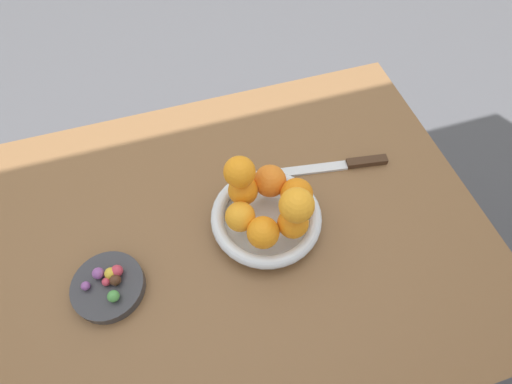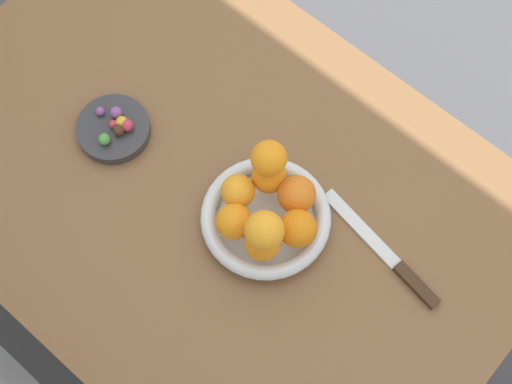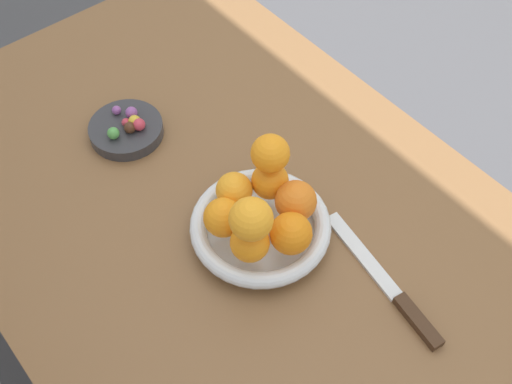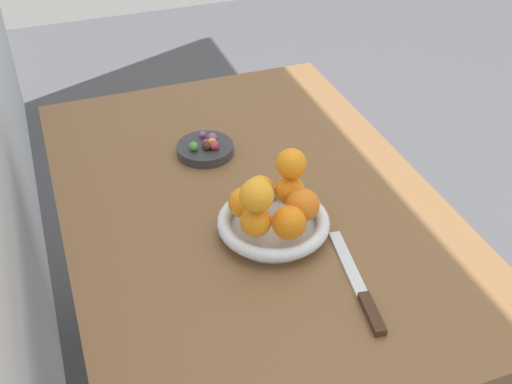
{
  "view_description": "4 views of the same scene",
  "coord_description": "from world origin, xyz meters",
  "px_view_note": "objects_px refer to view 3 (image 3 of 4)",
  "views": [
    {
      "loc": [
        0.01,
        0.35,
        1.45
      ],
      "look_at": [
        -0.11,
        -0.05,
        0.8
      ],
      "focal_mm": 28.0,
      "sensor_mm": 36.0,
      "label": 1
    },
    {
      "loc": [
        -0.4,
        0.35,
        1.98
      ],
      "look_at": [
        -0.08,
        -0.02,
        0.8
      ],
      "focal_mm": 55.0,
      "sensor_mm": 36.0,
      "label": 2
    },
    {
      "loc": [
        -0.54,
        0.35,
        1.58
      ],
      "look_at": [
        -0.09,
        -0.02,
        0.82
      ],
      "focal_mm": 45.0,
      "sensor_mm": 36.0,
      "label": 3
    },
    {
      "loc": [
        -1.0,
        0.35,
        1.55
      ],
      "look_at": [
        -0.08,
        0.01,
        0.82
      ],
      "focal_mm": 45.0,
      "sensor_mm": 36.0,
      "label": 4
    }
  ],
  "objects_px": {
    "fruit_bowl": "(260,227)",
    "orange_7": "(251,219)",
    "orange_5": "(296,201)",
    "candy_ball_0": "(139,125)",
    "candy_ball_1": "(117,110)",
    "candy_ball_6": "(130,128)",
    "knife": "(391,289)",
    "orange_6": "(270,153)",
    "candy_ball_4": "(141,124)",
    "orange_2": "(223,218)",
    "candy_ball_5": "(135,121)",
    "candy_dish": "(126,130)",
    "orange_3": "(250,243)",
    "candy_ball_3": "(126,122)",
    "dining_table": "(214,222)",
    "orange_0": "(270,181)",
    "orange_4": "(291,233)",
    "orange_1": "(235,189)",
    "candy_ball_2": "(113,133)",
    "candy_ball_7": "(131,113)"
  },
  "relations": [
    {
      "from": "candy_ball_3",
      "to": "dining_table",
      "type": "bearing_deg",
      "value": -169.57
    },
    {
      "from": "candy_ball_0",
      "to": "candy_ball_1",
      "type": "relative_size",
      "value": 1.37
    },
    {
      "from": "orange_6",
      "to": "candy_ball_5",
      "type": "height_order",
      "value": "orange_6"
    },
    {
      "from": "candy_ball_5",
      "to": "candy_ball_7",
      "type": "height_order",
      "value": "same"
    },
    {
      "from": "fruit_bowl",
      "to": "orange_7",
      "type": "bearing_deg",
      "value": 127.54
    },
    {
      "from": "fruit_bowl",
      "to": "candy_ball_4",
      "type": "bearing_deg",
      "value": 4.81
    },
    {
      "from": "orange_6",
      "to": "candy_ball_4",
      "type": "bearing_deg",
      "value": 15.95
    },
    {
      "from": "orange_0",
      "to": "candy_ball_1",
      "type": "bearing_deg",
      "value": 15.35
    },
    {
      "from": "orange_1",
      "to": "orange_6",
      "type": "bearing_deg",
      "value": -107.26
    },
    {
      "from": "dining_table",
      "to": "candy_ball_6",
      "type": "distance_m",
      "value": 0.22
    },
    {
      "from": "candy_ball_1",
      "to": "candy_ball_6",
      "type": "xyz_separation_m",
      "value": [
        -0.05,
        0.01,
        0.0
      ]
    },
    {
      "from": "candy_ball_2",
      "to": "knife",
      "type": "relative_size",
      "value": 0.08
    },
    {
      "from": "candy_dish",
      "to": "candy_ball_3",
      "type": "height_order",
      "value": "candy_ball_3"
    },
    {
      "from": "candy_dish",
      "to": "candy_ball_6",
      "type": "relative_size",
      "value": 6.36
    },
    {
      "from": "candy_dish",
      "to": "orange_2",
      "type": "bearing_deg",
      "value": 178.76
    },
    {
      "from": "candy_ball_5",
      "to": "orange_6",
      "type": "bearing_deg",
      "value": -163.13
    },
    {
      "from": "dining_table",
      "to": "candy_ball_0",
      "type": "xyz_separation_m",
      "value": [
        0.17,
        0.02,
        0.12
      ]
    },
    {
      "from": "orange_6",
      "to": "knife",
      "type": "height_order",
      "value": "orange_6"
    },
    {
      "from": "orange_0",
      "to": "candy_ball_1",
      "type": "xyz_separation_m",
      "value": [
        0.31,
        0.09,
        -0.04
      ]
    },
    {
      "from": "candy_ball_4",
      "to": "orange_0",
      "type": "bearing_deg",
      "value": -164.88
    },
    {
      "from": "orange_3",
      "to": "candy_ball_6",
      "type": "bearing_deg",
      "value": -0.45
    },
    {
      "from": "fruit_bowl",
      "to": "orange_3",
      "type": "height_order",
      "value": "orange_3"
    },
    {
      "from": "orange_4",
      "to": "candy_ball_5",
      "type": "relative_size",
      "value": 2.87
    },
    {
      "from": "orange_4",
      "to": "candy_ball_3",
      "type": "xyz_separation_m",
      "value": [
        0.37,
        0.05,
        -0.04
      ]
    },
    {
      "from": "fruit_bowl",
      "to": "candy_ball_1",
      "type": "height_order",
      "value": "fruit_bowl"
    },
    {
      "from": "orange_6",
      "to": "candy_ball_7",
      "type": "xyz_separation_m",
      "value": [
        0.29,
        0.07,
        -0.09
      ]
    },
    {
      "from": "orange_5",
      "to": "candy_ball_2",
      "type": "xyz_separation_m",
      "value": [
        0.32,
        0.12,
        -0.04
      ]
    },
    {
      "from": "dining_table",
      "to": "orange_7",
      "type": "xyz_separation_m",
      "value": [
        -0.15,
        0.04,
        0.22
      ]
    },
    {
      "from": "orange_2",
      "to": "candy_ball_5",
      "type": "height_order",
      "value": "orange_2"
    },
    {
      "from": "orange_0",
      "to": "knife",
      "type": "relative_size",
      "value": 0.22
    },
    {
      "from": "orange_1",
      "to": "orange_2",
      "type": "height_order",
      "value": "orange_2"
    },
    {
      "from": "orange_5",
      "to": "candy_ball_0",
      "type": "distance_m",
      "value": 0.33
    },
    {
      "from": "orange_3",
      "to": "candy_ball_3",
      "type": "height_order",
      "value": "orange_3"
    },
    {
      "from": "orange_5",
      "to": "candy_ball_5",
      "type": "bearing_deg",
      "value": 14.04
    },
    {
      "from": "candy_ball_4",
      "to": "candy_ball_5",
      "type": "bearing_deg",
      "value": 40.86
    },
    {
      "from": "knife",
      "to": "candy_ball_5",
      "type": "bearing_deg",
      "value": 13.29
    },
    {
      "from": "fruit_bowl",
      "to": "candy_ball_1",
      "type": "relative_size",
      "value": 13.61
    },
    {
      "from": "candy_ball_6",
      "to": "knife",
      "type": "bearing_deg",
      "value": -164.97
    },
    {
      "from": "fruit_bowl",
      "to": "orange_5",
      "type": "bearing_deg",
      "value": -114.56
    },
    {
      "from": "dining_table",
      "to": "orange_0",
      "type": "height_order",
      "value": "orange_0"
    },
    {
      "from": "dining_table",
      "to": "orange_6",
      "type": "distance_m",
      "value": 0.24
    },
    {
      "from": "candy_dish",
      "to": "orange_6",
      "type": "height_order",
      "value": "orange_6"
    },
    {
      "from": "dining_table",
      "to": "orange_6",
      "type": "height_order",
      "value": "orange_6"
    },
    {
      "from": "dining_table",
      "to": "orange_5",
      "type": "relative_size",
      "value": 17.32
    },
    {
      "from": "orange_3",
      "to": "orange_4",
      "type": "xyz_separation_m",
      "value": [
        -0.03,
        -0.05,
        0.0
      ]
    },
    {
      "from": "candy_ball_0",
      "to": "candy_ball_6",
      "type": "relative_size",
      "value": 1.08
    },
    {
      "from": "candy_ball_1",
      "to": "candy_ball_3",
      "type": "height_order",
      "value": "same"
    },
    {
      "from": "candy_dish",
      "to": "orange_3",
      "type": "xyz_separation_m",
      "value": [
        -0.35,
        0.0,
        0.06
      ]
    },
    {
      "from": "candy_ball_1",
      "to": "candy_ball_4",
      "type": "distance_m",
      "value": 0.06
    },
    {
      "from": "orange_0",
      "to": "orange_7",
      "type": "bearing_deg",
      "value": 126.52
    }
  ]
}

